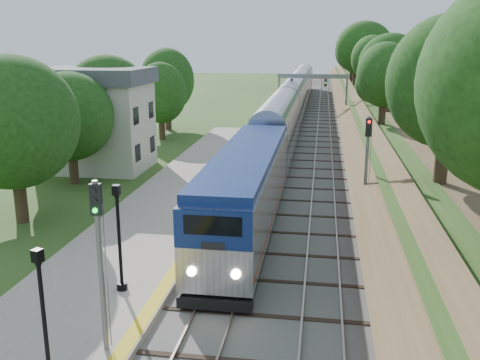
# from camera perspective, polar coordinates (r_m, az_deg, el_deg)

# --- Properties ---
(trackbed) EXTENTS (9.50, 170.00, 0.28)m
(trackbed) POSITION_cam_1_polar(r_m,az_deg,el_deg) (70.59, 7.31, 6.42)
(trackbed) COLOR #4C4944
(trackbed) RESTS_ON ground
(platform) EXTENTS (6.40, 68.00, 0.38)m
(platform) POSITION_cam_1_polar(r_m,az_deg,el_deg) (29.08, -9.70, -5.39)
(platform) COLOR gray
(platform) RESTS_ON ground
(yellow_stripe) EXTENTS (0.55, 68.00, 0.01)m
(yellow_stripe) POSITION_cam_1_polar(r_m,az_deg,el_deg) (28.27, -4.20, -5.38)
(yellow_stripe) COLOR gold
(yellow_stripe) RESTS_ON platform
(embankment) EXTENTS (10.64, 170.00, 11.70)m
(embankment) POSITION_cam_1_polar(r_m,az_deg,el_deg) (70.64, 14.20, 7.64)
(embankment) COLOR brown
(embankment) RESTS_ON ground
(station_building) EXTENTS (8.60, 6.60, 8.00)m
(station_building) POSITION_cam_1_polar(r_m,az_deg,el_deg) (44.02, -15.17, 6.37)
(station_building) COLOR beige
(station_building) RESTS_ON ground
(signal_gantry) EXTENTS (8.40, 0.38, 6.20)m
(signal_gantry) POSITION_cam_1_polar(r_m,az_deg,el_deg) (65.07, 7.74, 9.93)
(signal_gantry) COLOR slate
(signal_gantry) RESTS_ON ground
(trees_behind_platform) EXTENTS (7.82, 53.32, 7.21)m
(trees_behind_platform) POSITION_cam_1_polar(r_m,az_deg,el_deg) (34.41, -17.08, 4.78)
(trees_behind_platform) COLOR #332316
(trees_behind_platform) RESTS_ON ground
(train) EXTENTS (2.94, 98.00, 4.33)m
(train) POSITION_cam_1_polar(r_m,az_deg,el_deg) (66.30, 5.52, 7.83)
(train) COLOR black
(train) RESTS_ON trackbed
(lamppost_mid) EXTENTS (0.40, 0.40, 4.09)m
(lamppost_mid) POSITION_cam_1_polar(r_m,az_deg,el_deg) (16.81, -20.13, -14.14)
(lamppost_mid) COLOR black
(lamppost_mid) RESTS_ON platform
(lamppost_far) EXTENTS (0.43, 0.43, 4.34)m
(lamppost_far) POSITION_cam_1_polar(r_m,az_deg,el_deg) (21.61, -12.72, -6.69)
(lamppost_far) COLOR black
(lamppost_far) RESTS_ON platform
(signal_platform) EXTENTS (0.33, 0.26, 5.64)m
(signal_platform) POSITION_cam_1_polar(r_m,az_deg,el_deg) (17.13, -14.75, -7.11)
(signal_platform) COLOR slate
(signal_platform) RESTS_ON platform
(signal_farside) EXTENTS (0.33, 0.26, 6.05)m
(signal_farside) POSITION_cam_1_polar(r_m,az_deg,el_deg) (29.61, 13.37, 2.10)
(signal_farside) COLOR slate
(signal_farside) RESTS_ON ground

